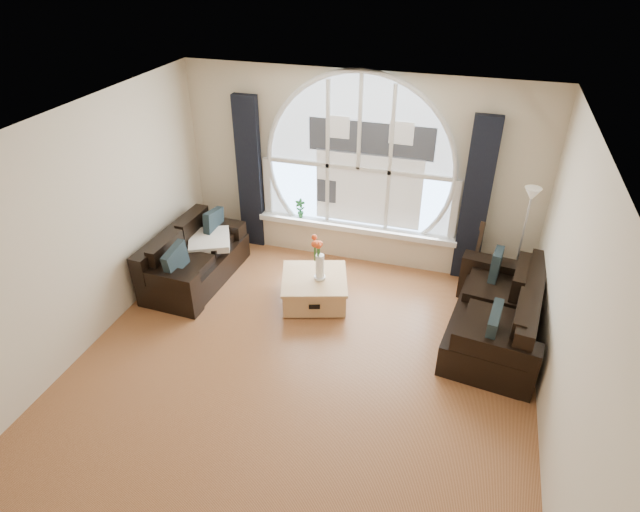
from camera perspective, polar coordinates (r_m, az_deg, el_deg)
The scene contains 20 objects.
ground at distance 5.94m, azimuth -2.60°, elevation -13.08°, with size 5.00×5.50×0.01m, color brown.
ceiling at distance 4.48m, azimuth -3.44°, elevation 12.29°, with size 5.00×5.50×0.01m, color silver.
wall_back at distance 7.43m, azimuth 4.21°, elevation 9.16°, with size 5.00×0.01×2.70m, color beige.
wall_left at distance 6.29m, azimuth -24.98°, elevation 1.70°, with size 0.01×5.50×2.70m, color beige.
wall_right at distance 4.97m, azimuth 25.54°, elevation -6.67°, with size 0.01×5.50×2.70m, color beige.
attic_slope at distance 4.42m, azimuth 24.69°, elevation 4.15°, with size 0.92×5.50×0.72m, color silver.
arched_window at distance 7.30m, azimuth 4.24°, elevation 11.07°, with size 2.60×0.06×2.15m, color silver.
window_sill at distance 7.70m, azimuth 3.80°, elevation 3.11°, with size 2.90×0.22×0.08m, color white.
window_frame at distance 7.28m, azimuth 4.19°, elevation 10.99°, with size 2.76×0.08×2.15m, color white.
neighbor_house at distance 7.31m, azimuth 5.34°, elevation 9.97°, with size 1.70×0.02×1.50m, color silver.
curtain_left at distance 7.88m, azimuth -7.57°, elevation 8.74°, with size 0.35×0.12×2.30m, color black.
curtain_right at distance 7.25m, azimuth 16.37°, elevation 5.60°, with size 0.35×0.12×2.30m, color black.
sofa_left at distance 7.44m, azimuth -13.33°, elevation 0.15°, with size 0.83×1.65×0.73m, color black.
sofa_right at distance 6.53m, azimuth 18.36°, elevation -5.65°, with size 0.90×1.80×0.80m, color black.
coffee_chest at distance 6.92m, azimuth -0.61°, elevation -3.44°, with size 0.83×0.83×0.41m, color tan.
throw_blanket at distance 7.54m, azimuth -11.82°, elevation 1.67°, with size 0.55×0.55×0.10m, color silver.
vase_flowers at distance 6.60m, azimuth -0.02°, elevation 0.40°, with size 0.24×0.24×0.70m, color white.
floor_lamp at distance 7.10m, azimuth 20.73°, elevation 0.96°, with size 0.24×0.24×1.60m, color #B2B2B2.
guitar at distance 7.31m, azimuth 16.55°, elevation 0.23°, with size 0.36×0.24×1.06m, color brown.
potted_plant at distance 7.83m, azimuth -2.15°, elevation 5.15°, with size 0.15×0.10×0.29m, color #1E6023.
Camera 1 is at (1.48, -3.96, 4.18)m, focal length 29.75 mm.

